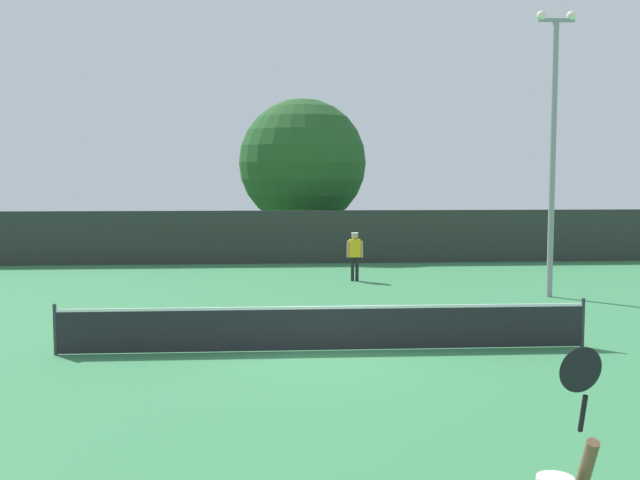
{
  "coord_description": "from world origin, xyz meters",
  "views": [
    {
      "loc": [
        -1.18,
        -16.05,
        3.76
      ],
      "look_at": [
        0.22,
        4.87,
        1.95
      ],
      "focal_mm": 43.21,
      "sensor_mm": 36.0,
      "label": 1
    }
  ],
  "objects_px": {
    "light_pole": "(553,137)",
    "parked_car_mid": "(325,231)",
    "parked_car_far": "(486,234)",
    "player_receiving": "(355,251)",
    "parked_car_near": "(239,233)",
    "tennis_ball": "(399,329)",
    "large_tree": "(303,163)"
  },
  "relations": [
    {
      "from": "light_pole",
      "to": "parked_car_mid",
      "type": "height_order",
      "value": "light_pole"
    },
    {
      "from": "parked_car_mid",
      "to": "parked_car_far",
      "type": "bearing_deg",
      "value": -15.16
    },
    {
      "from": "player_receiving",
      "to": "parked_car_mid",
      "type": "bearing_deg",
      "value": -89.53
    },
    {
      "from": "parked_car_near",
      "to": "tennis_ball",
      "type": "bearing_deg",
      "value": -82.09
    },
    {
      "from": "large_tree",
      "to": "parked_car_near",
      "type": "xyz_separation_m",
      "value": [
        -3.12,
        2.49,
        -3.49
      ]
    },
    {
      "from": "light_pole",
      "to": "parked_car_mid",
      "type": "distance_m",
      "value": 18.27
    },
    {
      "from": "light_pole",
      "to": "parked_car_mid",
      "type": "xyz_separation_m",
      "value": [
        -5.66,
        16.88,
        -4.08
      ]
    },
    {
      "from": "parked_car_near",
      "to": "parked_car_far",
      "type": "height_order",
      "value": "same"
    },
    {
      "from": "large_tree",
      "to": "parked_car_near",
      "type": "height_order",
      "value": "large_tree"
    },
    {
      "from": "parked_car_mid",
      "to": "large_tree",
      "type": "bearing_deg",
      "value": -110.55
    },
    {
      "from": "parked_car_far",
      "to": "large_tree",
      "type": "bearing_deg",
      "value": -175.71
    },
    {
      "from": "large_tree",
      "to": "parked_car_mid",
      "type": "xyz_separation_m",
      "value": [
        1.28,
        3.11,
        -3.49
      ]
    },
    {
      "from": "tennis_ball",
      "to": "parked_car_near",
      "type": "height_order",
      "value": "parked_car_near"
    },
    {
      "from": "tennis_ball",
      "to": "parked_car_near",
      "type": "relative_size",
      "value": 0.02
    },
    {
      "from": "player_receiving",
      "to": "parked_car_near",
      "type": "bearing_deg",
      "value": -70.02
    },
    {
      "from": "tennis_ball",
      "to": "light_pole",
      "type": "height_order",
      "value": "light_pole"
    },
    {
      "from": "light_pole",
      "to": "large_tree",
      "type": "relative_size",
      "value": 1.18
    },
    {
      "from": "player_receiving",
      "to": "parked_car_far",
      "type": "distance_m",
      "value": 13.16
    },
    {
      "from": "tennis_ball",
      "to": "parked_car_mid",
      "type": "xyz_separation_m",
      "value": [
        -0.22,
        21.62,
        0.74
      ]
    },
    {
      "from": "tennis_ball",
      "to": "parked_car_mid",
      "type": "height_order",
      "value": "parked_car_mid"
    },
    {
      "from": "player_receiving",
      "to": "tennis_ball",
      "type": "relative_size",
      "value": 25.05
    },
    {
      "from": "parked_car_far",
      "to": "tennis_ball",
      "type": "bearing_deg",
      "value": -111.88
    },
    {
      "from": "large_tree",
      "to": "light_pole",
      "type": "bearing_deg",
      "value": -63.25
    },
    {
      "from": "large_tree",
      "to": "tennis_ball",
      "type": "bearing_deg",
      "value": -85.38
    },
    {
      "from": "player_receiving",
      "to": "light_pole",
      "type": "relative_size",
      "value": 0.2
    },
    {
      "from": "player_receiving",
      "to": "parked_car_far",
      "type": "relative_size",
      "value": 0.4
    },
    {
      "from": "tennis_ball",
      "to": "large_tree",
      "type": "relative_size",
      "value": 0.01
    },
    {
      "from": "parked_car_far",
      "to": "light_pole",
      "type": "bearing_deg",
      "value": -98.82
    },
    {
      "from": "parked_car_mid",
      "to": "tennis_ball",
      "type": "bearing_deg",
      "value": -87.65
    },
    {
      "from": "player_receiving",
      "to": "light_pole",
      "type": "height_order",
      "value": "light_pole"
    },
    {
      "from": "player_receiving",
      "to": "parked_car_far",
      "type": "bearing_deg",
      "value": -126.04
    },
    {
      "from": "large_tree",
      "to": "parked_car_mid",
      "type": "distance_m",
      "value": 4.85
    }
  ]
}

